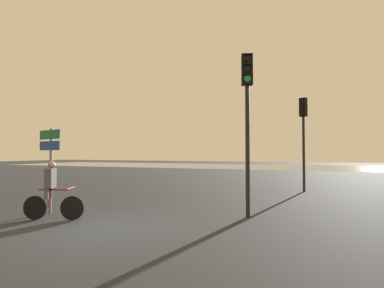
% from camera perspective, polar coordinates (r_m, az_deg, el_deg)
% --- Properties ---
extents(ground_plane, '(120.00, 120.00, 0.00)m').
position_cam_1_polar(ground_plane, '(7.79, -17.73, -15.34)').
color(ground_plane, black).
extents(water_strip, '(80.00, 16.00, 0.01)m').
position_cam_1_polar(water_strip, '(41.80, 14.86, -4.22)').
color(water_strip, slate).
rests_on(water_strip, ground).
extents(traffic_light_near_right, '(0.37, 0.39, 4.72)m').
position_cam_1_polar(traffic_light_near_right, '(8.88, 10.48, 7.50)').
color(traffic_light_near_right, black).
rests_on(traffic_light_near_right, ground).
extents(traffic_light_far_right, '(0.39, 0.41, 4.51)m').
position_cam_1_polar(traffic_light_far_right, '(15.42, 20.44, 3.16)').
color(traffic_light_far_right, black).
rests_on(traffic_light_far_right, ground).
extents(direction_sign_post, '(1.07, 0.31, 2.60)m').
position_cam_1_polar(direction_sign_post, '(10.13, -25.43, -1.85)').
color(direction_sign_post, slate).
rests_on(direction_sign_post, ground).
extents(cyclist, '(1.63, 0.67, 1.62)m').
position_cam_1_polar(cyclist, '(9.22, -25.19, -7.95)').
color(cyclist, black).
rests_on(cyclist, ground).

